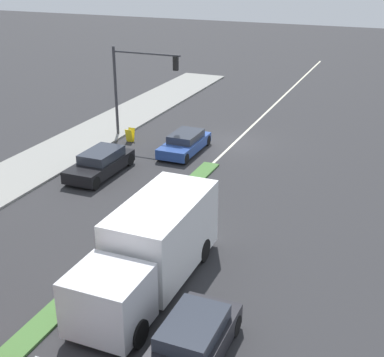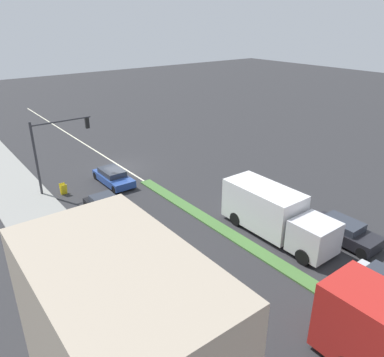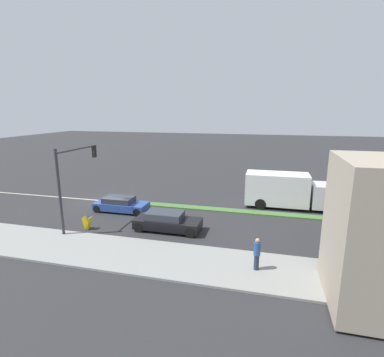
# 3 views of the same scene
# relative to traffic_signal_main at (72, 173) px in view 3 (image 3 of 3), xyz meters

# --- Properties ---
(ground_plane) EXTENTS (160.00, 160.00, 0.00)m
(ground_plane) POSITION_rel_traffic_signal_main_xyz_m (-6.12, 16.65, -3.90)
(ground_plane) COLOR #2B2B2D
(sidewalk_right) EXTENTS (4.00, 73.00, 0.12)m
(sidewalk_right) POSITION_rel_traffic_signal_main_xyz_m (2.88, 17.15, -3.84)
(sidewalk_right) COLOR gray
(sidewalk_right) RESTS_ON ground
(lane_marking_center) EXTENTS (0.16, 60.00, 0.01)m
(lane_marking_center) POSITION_rel_traffic_signal_main_xyz_m (-6.12, -1.35, -3.90)
(lane_marking_center) COLOR beige
(lane_marking_center) RESTS_ON ground
(traffic_signal_main) EXTENTS (4.59, 0.34, 5.60)m
(traffic_signal_main) POSITION_rel_traffic_signal_main_xyz_m (0.00, 0.00, 0.00)
(traffic_signal_main) COLOR #333338
(traffic_signal_main) RESTS_ON sidewalk_right
(pedestrian) EXTENTS (0.34, 0.34, 1.69)m
(pedestrian) POSITION_rel_traffic_signal_main_xyz_m (2.86, 12.41, -2.89)
(pedestrian) COLOR #282D42
(pedestrian) RESTS_ON sidewalk_right
(warning_aframe_sign) EXTENTS (0.45, 0.53, 0.84)m
(warning_aframe_sign) POSITION_rel_traffic_signal_main_xyz_m (0.04, 0.88, -3.47)
(warning_aframe_sign) COLOR yellow
(warning_aframe_sign) RESTS_ON ground
(delivery_truck) EXTENTS (2.44, 7.50, 2.87)m
(delivery_truck) POSITION_rel_traffic_signal_main_xyz_m (-8.32, 14.45, -2.43)
(delivery_truck) COLOR silver
(delivery_truck) RESTS_ON ground
(sedan_dark) EXTENTS (1.83, 4.18, 1.31)m
(sedan_dark) POSITION_rel_traffic_signal_main_xyz_m (-11.12, 17.60, -3.26)
(sedan_dark) COLOR black
(sedan_dark) RESTS_ON ground
(coupe_blue) EXTENTS (1.80, 4.27, 1.18)m
(coupe_blue) POSITION_rel_traffic_signal_main_xyz_m (-3.92, 1.36, -3.33)
(coupe_blue) COLOR #284793
(coupe_blue) RESTS_ON ground
(suv_black) EXTENTS (1.84, 4.49, 1.30)m
(suv_black) POSITION_rel_traffic_signal_main_xyz_m (-1.12, 6.28, -3.26)
(suv_black) COLOR black
(suv_black) RESTS_ON ground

